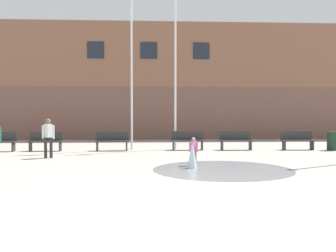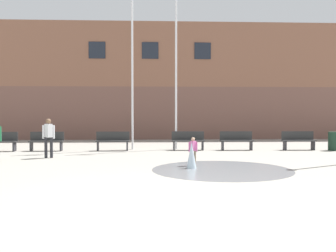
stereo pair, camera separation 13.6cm
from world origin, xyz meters
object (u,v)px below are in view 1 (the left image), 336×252
object	(u,v)px
park_bench_left_of_flagpoles	(46,141)
trash_can	(333,141)
park_bench_far_right	(297,140)
flagpole_right	(176,57)
park_bench_under_left_flagpole	(112,141)
flagpole_left	(132,55)
park_bench_center	(188,140)
park_bench_under_right_flagpole	(236,140)
child_with_pink_shirt	(194,149)
teen_by_trashcan	(48,135)

from	to	relation	value
park_bench_left_of_flagpoles	trash_can	bearing A→B (deg)	-1.93
park_bench_far_right	flagpole_right	xyz separation A→B (m)	(-5.94, 0.67, 4.10)
park_bench_under_left_flagpole	flagpole_right	size ratio (longest dim) A/B	0.19
flagpole_right	park_bench_far_right	bearing A→B (deg)	-6.46
park_bench_far_right	flagpole_left	world-z (taller)	flagpole_left
park_bench_center	flagpole_right	world-z (taller)	flagpole_right
park_bench_under_right_flagpole	park_bench_far_right	world-z (taller)	same
park_bench_center	child_with_pink_shirt	size ratio (longest dim) A/B	1.62
park_bench_under_left_flagpole	flagpole_left	bearing A→B (deg)	31.73
park_bench_under_left_flagpole	teen_by_trashcan	size ratio (longest dim) A/B	1.01
park_bench_left_of_flagpoles	teen_by_trashcan	size ratio (longest dim) A/B	1.01
park_bench_under_left_flagpole	park_bench_under_right_flagpole	world-z (taller)	same
park_bench_left_of_flagpoles	trash_can	xyz separation A→B (m)	(13.83, -0.47, -0.03)
park_bench_left_of_flagpoles	park_bench_under_left_flagpole	distance (m)	3.15
park_bench_under_right_flagpole	teen_by_trashcan	size ratio (longest dim) A/B	1.01
flagpole_right	trash_can	bearing A→B (deg)	-7.79
park_bench_under_left_flagpole	park_bench_under_right_flagpole	bearing A→B (deg)	-0.05
flagpole_left	park_bench_left_of_flagpoles	bearing A→B (deg)	-172.10
child_with_pink_shirt	trash_can	xyz separation A→B (m)	(7.41, 4.98, -0.13)
park_bench_center	teen_by_trashcan	bearing A→B (deg)	-153.55
child_with_pink_shirt	flagpole_left	bearing A→B (deg)	-120.77
teen_by_trashcan	flagpole_left	xyz separation A→B (m)	(3.27, 3.45, 3.73)
park_bench_under_right_flagpole	flagpole_right	world-z (taller)	flagpole_right
park_bench_under_left_flagpole	park_bench_far_right	xyz separation A→B (m)	(9.07, -0.08, 0.00)
park_bench_left_of_flagpoles	park_bench_center	distance (m)	6.80
flagpole_left	park_bench_far_right	bearing A→B (deg)	-4.75
park_bench_under_left_flagpole	park_bench_under_right_flagpole	size ratio (longest dim) A/B	1.00
flagpole_left	trash_can	xyz separation A→B (m)	(9.73, -1.03, -4.21)
park_bench_left_of_flagpoles	teen_by_trashcan	xyz separation A→B (m)	(0.83, -2.89, 0.45)
park_bench_under_right_flagpole	child_with_pink_shirt	xyz separation A→B (m)	(-2.74, -5.41, 0.10)
flagpole_left	flagpole_right	xyz separation A→B (m)	(2.17, 0.00, -0.09)
park_bench_center	child_with_pink_shirt	bearing A→B (deg)	-93.92
park_bench_center	park_bench_far_right	distance (m)	5.42
park_bench_left_of_flagpoles	park_bench_center	xyz separation A→B (m)	(6.80, 0.09, 0.00)
trash_can	park_bench_under_right_flagpole	bearing A→B (deg)	174.62
park_bench_under_left_flagpole	child_with_pink_shirt	xyz separation A→B (m)	(3.28, -5.42, 0.10)
park_bench_left_of_flagpoles	park_bench_far_right	xyz separation A→B (m)	(12.21, -0.10, 0.00)
child_with_pink_shirt	trash_can	world-z (taller)	child_with_pink_shirt
park_bench_under_right_flagpole	flagpole_left	distance (m)	6.59
park_bench_under_left_flagpole	child_with_pink_shirt	distance (m)	6.33
park_bench_left_of_flagpoles	child_with_pink_shirt	world-z (taller)	child_with_pink_shirt
teen_by_trashcan	flagpole_right	xyz separation A→B (m)	(5.44, 3.45, 3.64)
park_bench_under_left_flagpole	child_with_pink_shirt	world-z (taller)	child_with_pink_shirt
park_bench_left_of_flagpoles	park_bench_far_right	size ratio (longest dim) A/B	1.00
park_bench_left_of_flagpoles	trash_can	distance (m)	13.84
park_bench_center	park_bench_under_left_flagpole	bearing A→B (deg)	-178.32
park_bench_under_left_flagpole	park_bench_under_right_flagpole	xyz separation A→B (m)	(6.02, -0.01, 0.00)
park_bench_left_of_flagpoles	flagpole_right	size ratio (longest dim) A/B	0.19
park_bench_under_left_flagpole	park_bench_center	size ratio (longest dim) A/B	1.00
flagpole_right	trash_can	xyz separation A→B (m)	(7.56, -1.03, -4.12)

